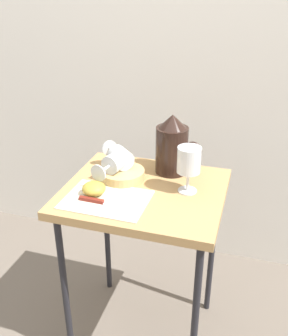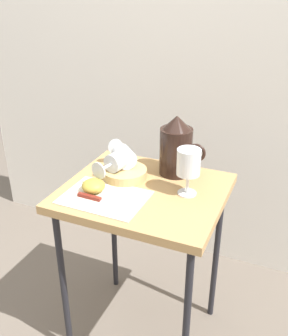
% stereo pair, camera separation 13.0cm
% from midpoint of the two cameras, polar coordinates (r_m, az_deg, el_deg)
% --- Properties ---
extents(ground_plane, '(6.00, 6.00, 0.00)m').
position_cam_midpoint_polar(ground_plane, '(1.78, -2.27, -22.59)').
color(ground_plane, '#665B51').
extents(curtain_drape, '(2.40, 0.03, 2.08)m').
position_cam_midpoint_polar(curtain_drape, '(1.79, 3.86, 16.62)').
color(curtain_drape, silver).
rests_on(curtain_drape, ground_plane).
extents(table, '(0.55, 0.48, 0.68)m').
position_cam_midpoint_polar(table, '(1.38, -2.72, -5.65)').
color(table, '#AD8451').
rests_on(table, ground_plane).
extents(linen_napkin, '(0.28, 0.21, 0.00)m').
position_cam_midpoint_polar(linen_napkin, '(1.29, -8.42, -4.67)').
color(linen_napkin, beige).
rests_on(linen_napkin, table).
extents(basket_tray, '(0.16, 0.16, 0.03)m').
position_cam_midpoint_polar(basket_tray, '(1.40, -5.84, -1.02)').
color(basket_tray, tan).
rests_on(basket_tray, table).
extents(pitcher, '(0.17, 0.12, 0.22)m').
position_cam_midpoint_polar(pitcher, '(1.42, 1.49, 2.70)').
color(pitcher, black).
rests_on(pitcher, table).
extents(wine_glass_upright, '(0.08, 0.08, 0.16)m').
position_cam_midpoint_polar(wine_glass_upright, '(1.28, 3.69, 0.77)').
color(wine_glass_upright, silver).
rests_on(wine_glass_upright, table).
extents(wine_glass_tipped_near, '(0.10, 0.16, 0.07)m').
position_cam_midpoint_polar(wine_glass_tipped_near, '(1.38, -6.92, 0.82)').
color(wine_glass_tipped_near, silver).
rests_on(wine_glass_tipped_near, basket_tray).
extents(wine_glass_tipped_far, '(0.15, 0.15, 0.07)m').
position_cam_midpoint_polar(wine_glass_tipped_far, '(1.41, -6.17, 1.52)').
color(wine_glass_tipped_far, silver).
rests_on(wine_glass_tipped_far, basket_tray).
extents(apple_half_left, '(0.08, 0.08, 0.04)m').
position_cam_midpoint_polar(apple_half_left, '(1.31, -10.18, -3.04)').
color(apple_half_left, '#B29938').
rests_on(apple_half_left, linen_napkin).
extents(knife, '(0.21, 0.02, 0.01)m').
position_cam_midpoint_polar(knife, '(1.27, -9.42, -4.98)').
color(knife, silver).
rests_on(knife, linen_napkin).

